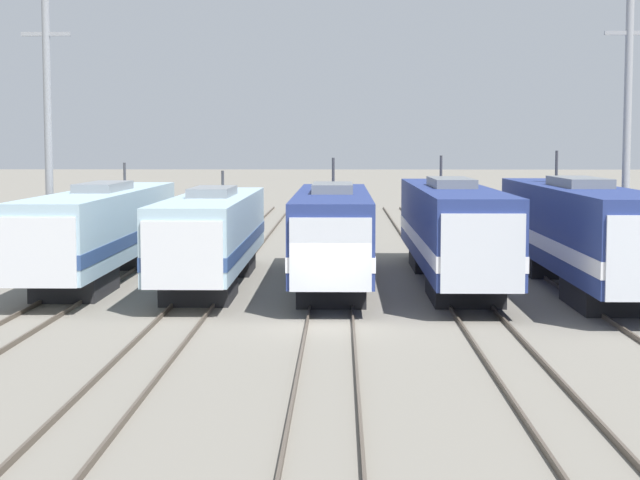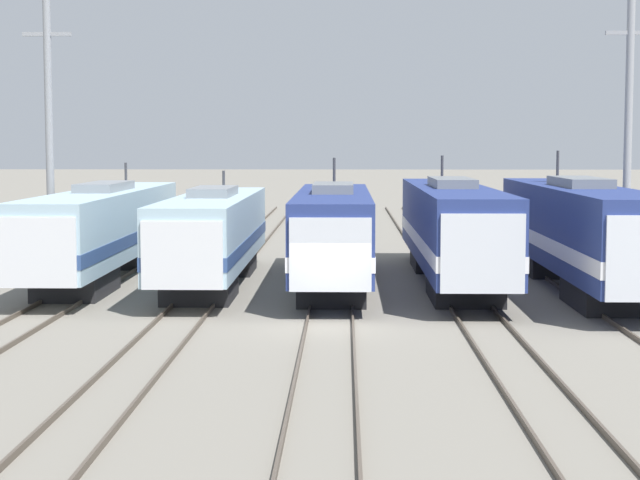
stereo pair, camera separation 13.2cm
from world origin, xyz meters
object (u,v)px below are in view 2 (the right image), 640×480
locomotive_far_left (103,230)px  locomotive_far_right (582,233)px  locomotive_center_left (212,235)px  catenary_tower_right (628,137)px  locomotive_center_right (452,230)px  catenary_tower_left (49,137)px  locomotive_center (333,234)px

locomotive_far_left → locomotive_far_right: locomotive_far_right is taller
locomotive_center_left → locomotive_far_right: bearing=-3.6°
locomotive_center_left → catenary_tower_right: catenary_tower_right is taller
locomotive_center_right → catenary_tower_right: size_ratio=1.73×
locomotive_center_right → catenary_tower_left: bearing=176.0°
locomotive_center_right → catenary_tower_right: 8.15m
locomotive_center → locomotive_center_right: size_ratio=0.86×
locomotive_center → locomotive_far_right: locomotive_far_right is taller
locomotive_far_left → catenary_tower_left: (-2.16, 0.13, 3.82)m
catenary_tower_right → locomotive_center: bearing=-169.5°
locomotive_far_right → catenary_tower_left: (-21.18, 2.91, 3.67)m
locomotive_center_left → catenary_tower_left: (-6.92, 2.02, 3.87)m
catenary_tower_left → catenary_tower_right: same height
locomotive_center_right → locomotive_center_left: bearing=-174.7°
locomotive_far_left → locomotive_center_right: bearing=-4.0°
locomotive_center_left → locomotive_center: (4.75, -0.19, 0.08)m
locomotive_center → catenary_tower_right: size_ratio=1.49×
locomotive_center_left → catenary_tower_left: size_ratio=1.46×
locomotive_center → catenary_tower_right: (11.93, 2.21, 3.79)m
locomotive_center → catenary_tower_right: catenary_tower_right is taller
locomotive_center_right → catenary_tower_right: catenary_tower_right is taller
locomotive_far_left → locomotive_center_right: (14.26, -1.01, 0.11)m
locomotive_center_left → locomotive_center: 4.76m
locomotive_center_right → locomotive_far_left: bearing=176.0°
locomotive_center_right → locomotive_far_right: bearing=-20.5°
locomotive_far_left → locomotive_center: size_ratio=1.17×
locomotive_center_right → catenary_tower_left: catenary_tower_left is taller
catenary_tower_left → locomotive_far_right: bearing=-7.8°
locomotive_far_right → catenary_tower_right: (2.42, 2.91, 3.67)m
locomotive_center → locomotive_far_left: bearing=167.7°
locomotive_far_left → locomotive_center: locomotive_center is taller
locomotive_center_left → locomotive_far_right: 14.29m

